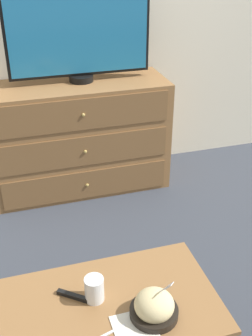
% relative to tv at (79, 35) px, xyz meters
% --- Properties ---
extents(ground_plane, '(12.00, 12.00, 0.00)m').
position_rel_tv_xyz_m(ground_plane, '(0.00, 0.22, -1.12)').
color(ground_plane, '#383D47').
extents(wall_back, '(12.00, 0.05, 2.60)m').
position_rel_tv_xyz_m(wall_back, '(0.00, 0.25, 0.18)').
color(wall_back, silver).
rests_on(wall_back, ground_plane).
extents(dresser, '(1.27, 0.48, 0.81)m').
position_rel_tv_xyz_m(dresser, '(-0.05, -0.04, -0.72)').
color(dresser, olive).
rests_on(dresser, ground_plane).
extents(tv, '(0.96, 0.17, 0.61)m').
position_rel_tv_xyz_m(tv, '(0.00, 0.00, 0.00)').
color(tv, black).
rests_on(tv, dresser).
extents(coffee_table, '(0.92, 0.54, 0.41)m').
position_rel_tv_xyz_m(coffee_table, '(-0.25, -1.62, -0.77)').
color(coffee_table, olive).
rests_on(coffee_table, ground_plane).
extents(takeout_bowl, '(0.19, 0.19, 0.18)m').
position_rel_tv_xyz_m(takeout_bowl, '(-0.08, -1.73, -0.67)').
color(takeout_bowl, black).
rests_on(takeout_bowl, coffee_table).
extents(drink_cup, '(0.08, 0.08, 0.11)m').
position_rel_tv_xyz_m(drink_cup, '(-0.28, -1.58, -0.66)').
color(drink_cup, beige).
rests_on(drink_cup, coffee_table).
extents(napkin, '(0.16, 0.16, 0.00)m').
position_rel_tv_xyz_m(napkin, '(-0.17, -1.77, -0.71)').
color(napkin, silver).
rests_on(napkin, coffee_table).
extents(knife, '(0.16, 0.05, 0.01)m').
position_rel_tv_xyz_m(knife, '(-0.28, -1.76, -0.71)').
color(knife, silver).
rests_on(knife, coffee_table).
extents(remote_control, '(0.13, 0.10, 0.02)m').
position_rel_tv_xyz_m(remote_control, '(-0.36, -1.55, -0.70)').
color(remote_control, black).
rests_on(remote_control, coffee_table).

